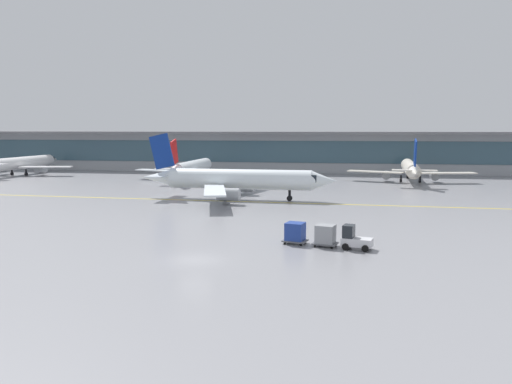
{
  "coord_description": "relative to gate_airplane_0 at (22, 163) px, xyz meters",
  "views": [
    {
      "loc": [
        11.13,
        -38.44,
        10.47
      ],
      "look_at": [
        1.72,
        20.13,
        3.0
      ],
      "focal_mm": 35.82,
      "sensor_mm": 36.0,
      "label": 1
    }
  ],
  "objects": [
    {
      "name": "ground_plane",
      "position": [
        58.55,
        -65.64,
        -2.65
      ],
      "size": [
        400.0,
        400.0,
        0.0
      ],
      "primitive_type": "plane",
      "color": "gray"
    },
    {
      "name": "taxiway_centreline_stripe",
      "position": [
        55.53,
        -33.12,
        -2.65
      ],
      "size": [
        109.96,
        3.8,
        0.01
      ],
      "primitive_type": "cube",
      "rotation": [
        0.0,
        0.0,
        -0.03
      ],
      "color": "yellow",
      "rests_on": "ground_plane"
    },
    {
      "name": "terminal_concourse",
      "position": [
        58.55,
        18.26,
        2.27
      ],
      "size": [
        216.37,
        11.0,
        9.6
      ],
      "color": "#9EA3A8",
      "rests_on": "ground_plane"
    },
    {
      "name": "gate_airplane_0",
      "position": [
        0.0,
        0.0,
        0.0
      ],
      "size": [
        24.78,
        26.69,
        8.84
      ],
      "rotation": [
        0.0,
        0.0,
        1.51
      ],
      "color": "white",
      "rests_on": "ground_plane"
    },
    {
      "name": "gate_airplane_1",
      "position": [
        40.71,
        -4.89,
        -0.1
      ],
      "size": [
        23.87,
        25.65,
        8.5
      ],
      "rotation": [
        0.0,
        0.0,
        1.54
      ],
      "color": "white",
      "rests_on": "ground_plane"
    },
    {
      "name": "gate_airplane_2",
      "position": [
        83.63,
        -1.63,
        -0.06
      ],
      "size": [
        24.24,
        26.11,
        8.65
      ],
      "rotation": [
        0.0,
        0.0,
        1.51
      ],
      "color": "silver",
      "rests_on": "ground_plane"
    },
    {
      "name": "taxiing_regional_jet",
      "position": [
        55.15,
        -31.11,
        0.27
      ],
      "size": [
        29.33,
        27.3,
        9.73
      ],
      "rotation": [
        0.0,
        0.0,
        -0.03
      ],
      "color": "white",
      "rests_on": "ground_plane"
    },
    {
      "name": "baggage_tug",
      "position": [
        71.24,
        -59.89,
        -1.76
      ],
      "size": [
        2.86,
        2.12,
        2.1
      ],
      "rotation": [
        0.0,
        0.0,
        -0.24
      ],
      "color": "silver",
      "rests_on": "ground_plane"
    },
    {
      "name": "cargo_dolly_lead",
      "position": [
        68.72,
        -59.27,
        -1.6
      ],
      "size": [
        2.42,
        2.06,
        1.94
      ],
      "rotation": [
        0.0,
        0.0,
        -0.24
      ],
      "color": "#595B60",
      "rests_on": "ground_plane"
    },
    {
      "name": "cargo_dolly_trailing",
      "position": [
        65.98,
        -58.59,
        -1.6
      ],
      "size": [
        2.42,
        2.06,
        1.94
      ],
      "rotation": [
        0.0,
        0.0,
        -0.24
      ],
      "color": "#595B60",
      "rests_on": "ground_plane"
    }
  ]
}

